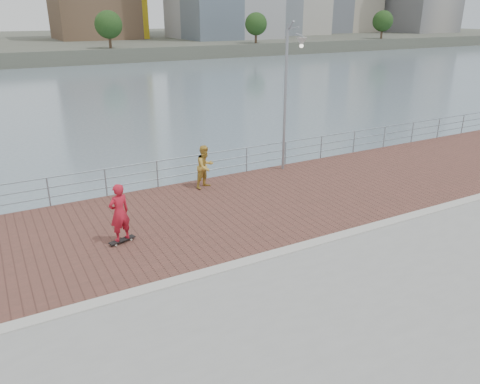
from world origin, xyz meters
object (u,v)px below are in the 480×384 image
street_lamp (292,73)px  bystander (205,167)px  guardrail (181,167)px  skateboarder (119,213)px

street_lamp → bystander: street_lamp is taller
guardrail → bystander: bearing=-55.5°
skateboarder → bystander: bearing=-159.7°
street_lamp → skateboarder: size_ratio=3.31×
bystander → guardrail: bearing=102.9°
street_lamp → bystander: 5.26m
guardrail → street_lamp: street_lamp is taller
guardrail → bystander: 1.17m
street_lamp → skateboarder: street_lamp is taller
guardrail → skateboarder: (-3.64, -4.11, 0.32)m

